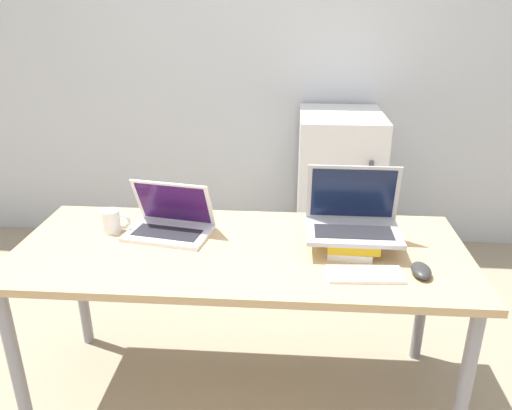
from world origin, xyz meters
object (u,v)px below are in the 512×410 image
book_stack (351,240)px  laptop_on_books (353,219)px  laptop_left (170,223)px  wireless_keyboard (365,274)px  mouse (421,270)px  mug (112,221)px  mini_fridge (337,190)px

book_stack → laptop_on_books: (0.00, 0.02, 0.08)m
laptop_left → wireless_keyboard: laptop_left is taller
mouse → mug: size_ratio=0.94×
mug → mini_fridge: size_ratio=0.12×
book_stack → mini_fridge: mini_fridge is taller
mouse → wireless_keyboard: bearing=-173.6°
laptop_left → mouse: bearing=-16.0°
laptop_left → mug: 0.24m
book_stack → laptop_on_books: bearing=76.6°
laptop_left → wireless_keyboard: size_ratio=1.37×
mouse → mini_fridge: 1.45m
laptop_left → mini_fridge: size_ratio=0.37×
book_stack → laptop_on_books: size_ratio=0.71×
laptop_on_books → wireless_keyboard: 0.25m
laptop_on_books → mini_fridge: (0.05, 1.22, -0.34)m
book_stack → mouse: (0.22, -0.19, -0.02)m
wireless_keyboard → mug: mug is taller
book_stack → laptop_left: bearing=173.6°
laptop_left → wireless_keyboard: 0.81m
wireless_keyboard → mouse: size_ratio=2.36×
laptop_on_books → wireless_keyboard: bearing=-83.7°
wireless_keyboard → mini_fridge: size_ratio=0.27×
laptop_left → laptop_on_books: (0.73, -0.06, 0.07)m
book_stack → mug: size_ratio=2.11×
laptop_left → book_stack: laptop_left is taller
book_stack → laptop_on_books: 0.08m
laptop_left → wireless_keyboard: (0.75, -0.29, -0.04)m
book_stack → wireless_keyboard: (0.03, -0.21, -0.03)m
mouse → laptop_on_books: bearing=136.8°
laptop_left → mouse: size_ratio=3.24×
laptop_left → mini_fridge: (0.78, 1.15, -0.27)m
laptop_left → laptop_on_books: laptop_on_books is taller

